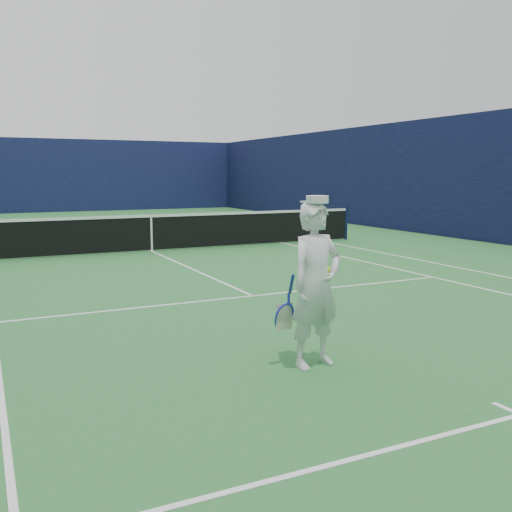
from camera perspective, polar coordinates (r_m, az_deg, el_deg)
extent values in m
plane|color=#2A6F32|center=(15.87, -10.37, 0.46)|extent=(80.00, 80.00, 0.00)
cube|color=white|center=(27.45, -17.09, 3.49)|extent=(11.03, 0.06, 0.01)
cube|color=white|center=(18.11, 6.59, 1.51)|extent=(0.06, 23.83, 0.01)
cube|color=white|center=(17.41, 2.78, 1.29)|extent=(0.06, 23.77, 0.01)
cube|color=white|center=(22.06, -14.86, 2.49)|extent=(8.23, 0.06, 0.01)
cube|color=white|center=(9.94, -0.34, -4.02)|extent=(8.23, 0.06, 0.01)
cube|color=white|center=(15.87, -10.37, 0.48)|extent=(0.06, 12.80, 0.01)
cube|color=white|center=(27.30, -17.04, 3.47)|extent=(0.06, 0.30, 0.01)
cube|color=white|center=(5.81, 23.76, -13.81)|extent=(0.06, 0.30, 0.01)
cube|color=#10163D|center=(33.42, -18.89, 7.63)|extent=(20.12, 0.12, 4.00)
cube|color=#0E1236|center=(20.77, 17.35, 7.57)|extent=(0.12, 36.12, 4.00)
cylinder|color=#141E4C|center=(18.56, 8.99, 3.27)|extent=(0.09, 0.09, 1.07)
cube|color=black|center=(15.81, -10.41, 2.26)|extent=(12.79, 0.02, 0.92)
cube|color=white|center=(15.77, -10.46, 3.96)|extent=(12.79, 0.04, 0.07)
cube|color=white|center=(15.81, -10.41, 2.15)|extent=(0.05, 0.03, 0.94)
imported|color=white|center=(6.26, 6.02, -2.90)|extent=(0.73, 0.54, 1.82)
cylinder|color=white|center=(6.15, 6.15, 5.66)|extent=(0.24, 0.24, 0.08)
cube|color=white|center=(6.25, 5.35, 5.43)|extent=(0.19, 0.13, 0.02)
cylinder|color=navy|center=(6.14, 3.57, -2.80)|extent=(0.05, 0.09, 0.22)
cube|color=#202AB2|center=(6.22, 3.29, -4.33)|extent=(0.03, 0.02, 0.14)
torus|color=#202AB2|center=(6.31, 2.85, -6.06)|extent=(0.31, 0.15, 0.29)
cube|color=beige|center=(6.31, 2.85, -6.06)|extent=(0.22, 0.04, 0.30)
sphere|color=#BBDC19|center=(6.49, 7.16, -1.70)|extent=(0.07, 0.07, 0.07)
sphere|color=#BBDC19|center=(6.53, 7.34, -1.38)|extent=(0.07, 0.07, 0.07)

